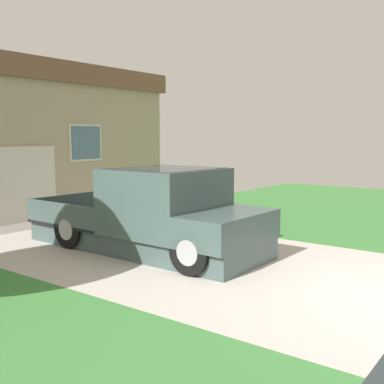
{
  "coord_description": "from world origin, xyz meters",
  "views": [
    {
      "loc": [
        -7.05,
        -1.23,
        2.33
      ],
      "look_at": [
        1.05,
        4.84,
        1.13
      ],
      "focal_mm": 43.78,
      "sensor_mm": 36.0,
      "label": 1
    }
  ],
  "objects": [
    {
      "name": "pickup_truck",
      "position": [
        0.03,
        4.9,
        0.76
      ],
      "size": [
        2.19,
        5.29,
        1.71
      ],
      "rotation": [
        0.0,
        0.0,
        3.13
      ],
      "color": "#405352",
      "rests_on": "ground"
    },
    {
      "name": "person_with_hat",
      "position": [
        1.31,
        4.67,
        1.0
      ],
      "size": [
        0.47,
        0.41,
        1.69
      ],
      "rotation": [
        0.0,
        0.0,
        2.69
      ],
      "color": "navy",
      "rests_on": "ground"
    },
    {
      "name": "handbag",
      "position": [
        1.53,
        4.52,
        0.12
      ],
      "size": [
        0.33,
        0.2,
        0.39
      ],
      "color": "#B24C56",
      "rests_on": "ground"
    }
  ]
}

